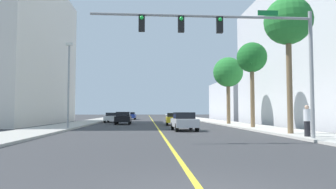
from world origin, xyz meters
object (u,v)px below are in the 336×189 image
palm_near (288,23)px  car_black (123,118)px  palm_mid (252,59)px  car_silver (184,121)px  car_white (112,117)px  car_yellow (174,119)px  car_blue (131,116)px  street_lamp (69,80)px  traffic_signal_mast (239,40)px  palm_far (228,73)px  pedestrian (307,121)px

palm_near → car_black: 22.31m
palm_mid → car_silver: bearing=-162.5°
palm_near → car_white: palm_near is taller
car_yellow → car_blue: car_blue is taller
car_white → car_silver: bearing=115.2°
palm_mid → car_silver: size_ratio=1.97×
palm_near → car_blue: 40.61m
street_lamp → car_black: (3.94, 10.05, -3.46)m
traffic_signal_mast → palm_near: size_ratio=1.32×
car_white → car_silver: size_ratio=1.06×
palm_far → car_blue: (-12.27, 23.26, -5.27)m
pedestrian → street_lamp: bearing=-16.7°
street_lamp → palm_mid: palm_mid is taller
car_black → street_lamp: bearing=-111.6°
palm_far → pedestrian: palm_far is taller
car_silver → pedestrian: 9.80m
car_black → car_white: bearing=109.2°
traffic_signal_mast → car_black: traffic_signal_mast is taller
street_lamp → car_silver: street_lamp is taller
car_silver → car_white: bearing=111.8°
traffic_signal_mast → car_yellow: bearing=95.1°
car_yellow → car_blue: 23.99m
palm_mid → car_blue: size_ratio=1.84×
traffic_signal_mast → car_blue: (-7.68, 41.61, -4.55)m
car_black → palm_near: bearing=-56.1°
street_lamp → car_black: street_lamp is taller
street_lamp → car_silver: size_ratio=1.89×
car_yellow → car_silver: car_silver is taller
palm_mid → car_yellow: bearing=130.1°
car_white → pedestrian: 28.99m
palm_mid → car_white: bearing=132.0°
palm_mid → pedestrian: bearing=-92.8°
palm_near → car_yellow: palm_near is taller
street_lamp → palm_mid: bearing=-0.5°
palm_mid → car_black: (-12.22, 10.19, -5.51)m
car_white → car_blue: size_ratio=0.99×
palm_far → palm_mid: bearing=-89.3°
traffic_signal_mast → car_silver: bearing=101.2°
car_white → pedestrian: pedestrian is taller
car_white → palm_far: bearing=151.2°
car_yellow → street_lamp: bearing=-140.4°
car_silver → palm_near: bearing=-43.3°
street_lamp → palm_near: (15.88, -7.60, 3.10)m
car_yellow → palm_mid: bearing=-47.2°
palm_mid → traffic_signal_mast: bearing=-113.3°
car_yellow → pedestrian: size_ratio=2.22×
traffic_signal_mast → car_black: bearing=109.7°
car_white → car_silver: (7.75, -17.77, 0.04)m
car_white → car_silver: car_silver is taller
pedestrian → palm_near: bearing=-79.2°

